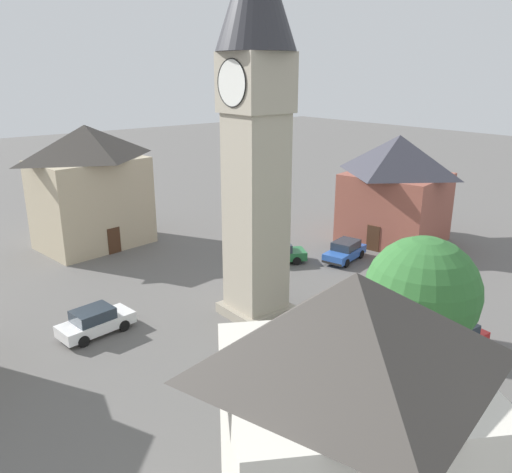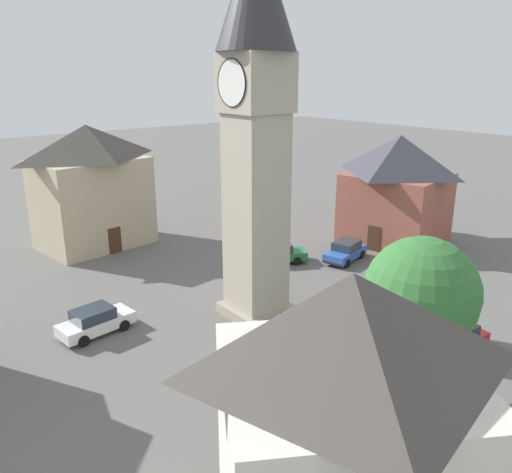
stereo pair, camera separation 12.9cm
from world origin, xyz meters
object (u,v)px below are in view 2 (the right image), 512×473
Objects in this scene: car_silver_kerb at (95,321)px; car_red_corner at (278,253)px; building_terrace_right at (91,186)px; building_hall_far at (343,435)px; building_corner_back at (397,188)px; clock_tower at (256,100)px; tree at (421,294)px; car_white_side at (452,340)px; car_blue_kerb at (346,251)px; pedestrian at (344,295)px.

car_silver_kerb is 15.36m from car_red_corner.
building_terrace_right is 1.06× the size of building_hall_far.
building_corner_back is 32.23m from building_hall_far.
clock_tower is 18.58m from building_hall_far.
building_corner_back reaches higher than car_red_corner.
car_silver_kerb and car_red_corner have the same top height.
building_corner_back is at bearing 89.96° from car_silver_kerb.
building_hall_far reaches higher than tree.
car_red_corner is 16.26m from building_terrace_right.
clock_tower is 5.01× the size of car_white_side.
building_corner_back is 0.97× the size of building_hall_far.
building_corner_back reaches higher than car_blue_kerb.
car_white_side is (12.69, -6.01, 0.00)m from car_blue_kerb.
building_hall_far is (18.16, -0.20, 4.02)m from car_silver_kerb.
tree is at bearing 30.16° from car_silver_kerb.
building_terrace_right reaches higher than pedestrian.
car_red_corner is 1.04× the size of car_white_side.
pedestrian is 17.91m from building_hall_far.
car_blue_kerb is at bearing 56.41° from car_red_corner.
clock_tower is 2.82× the size of tree.
clock_tower is 16.10m from car_white_side.
car_red_corner and car_white_side have the same top height.
building_terrace_right is at bearing 169.19° from building_hall_far.
pedestrian is (2.97, 4.46, -11.43)m from clock_tower.
tree is (16.66, -6.75, 4.38)m from car_red_corner.
car_red_corner is at bearing 97.80° from car_silver_kerb.
building_corner_back is at bearing 124.25° from building_hall_far.
car_blue_kerb is 5.20m from car_red_corner.
car_red_corner is at bearing -100.63° from building_corner_back.
car_white_side is at bearing 108.82° from building_hall_far.
car_red_corner is 15.65m from car_white_side.
clock_tower is at bearing 179.97° from tree.
building_terrace_right is 25.19m from building_corner_back.
building_terrace_right reaches higher than tree.
building_terrace_right is (-15.63, -13.45, 4.29)m from car_blue_kerb.
building_terrace_right is (-29.41, -2.37, -0.09)m from tree.
tree is 9.39m from building_hall_far.
building_corner_back is (-3.60, 17.96, -7.86)m from clock_tower.
building_terrace_right is (-18.46, -2.38, -7.39)m from clock_tower.
building_hall_far is at bearing -67.53° from tree.
building_hall_far is at bearing -10.81° from building_terrace_right.
building_corner_back is (2.11, 11.21, 3.82)m from car_red_corner.
clock_tower is at bearing -78.65° from building_corner_back.
car_white_side is 0.56× the size of tree.
car_blue_kerb is 2.61× the size of pedestrian.
clock_tower reaches higher than car_red_corner.
car_silver_kerb is at bearing -113.15° from clock_tower.
building_terrace_right is at bearing -165.27° from car_white_side.
car_red_corner is 2.62× the size of pedestrian.
clock_tower reaches higher than car_silver_kerb.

